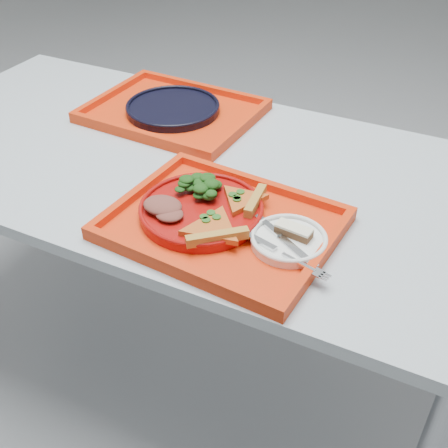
% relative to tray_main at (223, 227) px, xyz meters
% --- Properties ---
extents(ground, '(10.00, 10.00, 0.00)m').
position_rel_tray_main_xyz_m(ground, '(-0.22, 0.21, -0.76)').
color(ground, gray).
rests_on(ground, ground).
extents(table, '(1.60, 0.80, 0.75)m').
position_rel_tray_main_xyz_m(table, '(-0.22, 0.21, -0.08)').
color(table, '#9FAAB3').
rests_on(table, ground).
extents(tray_main, '(0.48, 0.38, 0.01)m').
position_rel_tray_main_xyz_m(tray_main, '(0.00, 0.00, 0.00)').
color(tray_main, red).
rests_on(tray_main, table).
extents(tray_far, '(0.47, 0.37, 0.01)m').
position_rel_tray_main_xyz_m(tray_far, '(-0.36, 0.41, 0.00)').
color(tray_far, red).
rests_on(tray_far, table).
extents(dinner_plate, '(0.26, 0.26, 0.02)m').
position_rel_tray_main_xyz_m(dinner_plate, '(-0.05, 0.01, 0.02)').
color(dinner_plate, '#910C09').
rests_on(dinner_plate, tray_main).
extents(side_plate, '(0.15, 0.15, 0.01)m').
position_rel_tray_main_xyz_m(side_plate, '(0.15, 0.00, 0.01)').
color(side_plate, white).
rests_on(side_plate, tray_main).
extents(navy_plate, '(0.26, 0.26, 0.02)m').
position_rel_tray_main_xyz_m(navy_plate, '(-0.36, 0.41, 0.01)').
color(navy_plate, black).
rests_on(navy_plate, tray_far).
extents(pizza_slice_a, '(0.18, 0.19, 0.02)m').
position_rel_tray_main_xyz_m(pizza_slice_a, '(0.00, -0.05, 0.03)').
color(pizza_slice_a, '#C57720').
rests_on(pizza_slice_a, dinner_plate).
extents(pizza_slice_b, '(0.13, 0.12, 0.02)m').
position_rel_tray_main_xyz_m(pizza_slice_b, '(0.01, 0.07, 0.03)').
color(pizza_slice_b, '#C57720').
rests_on(pizza_slice_b, dinner_plate).
extents(salad_heap, '(0.09, 0.08, 0.04)m').
position_rel_tray_main_xyz_m(salad_heap, '(-0.08, 0.07, 0.05)').
color(salad_heap, black).
rests_on(salad_heap, dinner_plate).
extents(meat_portion, '(0.08, 0.07, 0.03)m').
position_rel_tray_main_xyz_m(meat_portion, '(-0.12, -0.03, 0.04)').
color(meat_portion, brown).
rests_on(meat_portion, dinner_plate).
extents(dessert_bar, '(0.08, 0.04, 0.02)m').
position_rel_tray_main_xyz_m(dessert_bar, '(0.15, 0.02, 0.03)').
color(dessert_bar, '#51341B').
rests_on(dessert_bar, side_plate).
extents(knife, '(0.17, 0.11, 0.01)m').
position_rel_tray_main_xyz_m(knife, '(0.14, -0.01, 0.02)').
color(knife, silver).
rests_on(knife, side_plate).
extents(fork, '(0.18, 0.07, 0.01)m').
position_rel_tray_main_xyz_m(fork, '(0.15, -0.05, 0.02)').
color(fork, silver).
rests_on(fork, side_plate).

